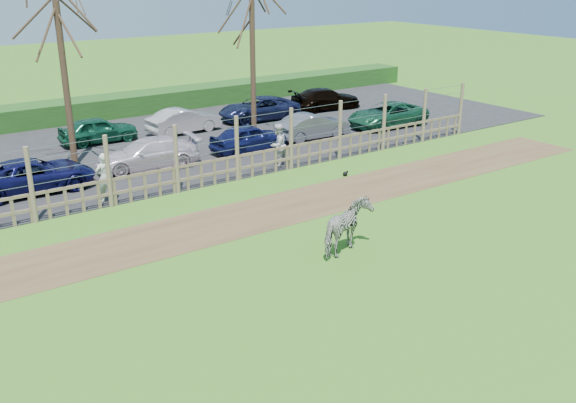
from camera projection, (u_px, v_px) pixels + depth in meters
ground at (311, 274)px, 17.06m from camera, size 120.00×120.00×0.00m
dirt_strip at (227, 222)px, 20.52m from camera, size 34.00×2.80×0.01m
asphalt at (113, 152)px, 28.20m from camera, size 44.00×13.00×0.04m
hedge at (64, 112)px, 33.41m from camera, size 46.00×2.00×1.10m
fence at (177, 171)px, 22.93m from camera, size 30.16×0.16×2.50m
tree_mid at (61, 45)px, 24.69m from camera, size 4.80×4.80×6.83m
tree_right at (252, 23)px, 29.78m from camera, size 4.80×4.80×7.35m
zebra at (347, 228)px, 18.09m from camera, size 1.99×1.46×1.53m
visitor_a at (105, 177)px, 21.96m from camera, size 0.67×0.47×1.72m
visitor_b at (278, 145)px, 25.93m from camera, size 1.01×0.90×1.72m
crow at (345, 174)px, 25.01m from camera, size 0.24×0.18×0.20m
car_2 at (33, 175)px, 23.03m from camera, size 4.34×2.05×1.20m
car_3 at (148, 154)px, 25.67m from camera, size 4.30×2.14×1.20m
car_4 at (249, 138)px, 28.08m from camera, size 3.59×1.59×1.20m
car_5 at (312, 126)px, 30.07m from camera, size 3.68×1.38×1.20m
car_6 at (388, 115)px, 32.43m from camera, size 4.37×2.10×1.20m
car_10 at (98, 130)px, 29.43m from camera, size 3.53×1.44×1.20m
car_11 at (184, 121)px, 31.16m from camera, size 3.74×1.58×1.20m
car_12 at (259, 109)px, 33.80m from camera, size 4.50×2.43×1.20m
car_13 at (326, 99)px, 36.30m from camera, size 4.30×2.16×1.20m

